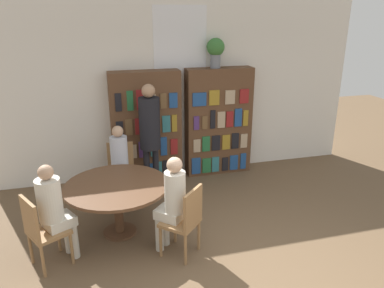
# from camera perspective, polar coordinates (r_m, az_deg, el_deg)

# --- Properties ---
(wall_back) EXTENTS (6.40, 0.07, 3.00)m
(wall_back) POSITION_cam_1_polar(r_m,az_deg,el_deg) (6.55, -1.81, 8.17)
(wall_back) COLOR silver
(wall_back) RESTS_ON ground_plane
(bookshelf_left) EXTENTS (1.17, 0.34, 1.90)m
(bookshelf_left) POSITION_cam_1_polar(r_m,az_deg,el_deg) (6.39, -6.99, 2.53)
(bookshelf_left) COLOR brown
(bookshelf_left) RESTS_ON ground_plane
(bookshelf_right) EXTENTS (1.17, 0.34, 1.90)m
(bookshelf_right) POSITION_cam_1_polar(r_m,az_deg,el_deg) (6.68, 4.03, 3.39)
(bookshelf_right) COLOR brown
(bookshelf_right) RESTS_ON ground_plane
(flower_vase) EXTENTS (0.30, 0.30, 0.49)m
(flower_vase) POSITION_cam_1_polar(r_m,az_deg,el_deg) (6.43, 3.61, 14.12)
(flower_vase) COLOR slate
(flower_vase) RESTS_ON bookshelf_right
(reading_table) EXTENTS (1.34, 1.34, 0.71)m
(reading_table) POSITION_cam_1_polar(r_m,az_deg,el_deg) (4.95, -11.35, -7.12)
(reading_table) COLOR brown
(reading_table) RESTS_ON ground_plane
(chair_near_camera) EXTENTS (0.54, 0.54, 0.90)m
(chair_near_camera) POSITION_cam_1_polar(r_m,az_deg,el_deg) (4.62, -22.00, -11.90)
(chair_near_camera) COLOR olive
(chair_near_camera) RESTS_ON ground_plane
(chair_left_side) EXTENTS (0.45, 0.45, 0.90)m
(chair_left_side) POSITION_cam_1_polar(r_m,az_deg,el_deg) (5.91, -10.79, -3.70)
(chair_left_side) COLOR olive
(chair_left_side) RESTS_ON ground_plane
(chair_far_side) EXTENTS (0.57, 0.57, 0.90)m
(chair_far_side) POSITION_cam_1_polar(r_m,az_deg,el_deg) (4.49, -1.00, -11.28)
(chair_far_side) COLOR olive
(chair_far_side) RESTS_ON ground_plane
(seated_reader_left) EXTENTS (0.30, 0.38, 1.23)m
(seated_reader_left) POSITION_cam_1_polar(r_m,az_deg,el_deg) (5.67, -10.99, -2.61)
(seated_reader_left) COLOR #B2B7C6
(seated_reader_left) RESTS_ON ground_plane
(seated_reader_right) EXTENTS (0.40, 0.40, 1.25)m
(seated_reader_right) POSITION_cam_1_polar(r_m,az_deg,el_deg) (4.47, -3.08, -8.44)
(seated_reader_right) COLOR beige
(seated_reader_right) RESTS_ON ground_plane
(seated_reader_back) EXTENTS (0.41, 0.39, 1.24)m
(seated_reader_back) POSITION_cam_1_polar(r_m,az_deg,el_deg) (4.58, -20.25, -9.04)
(seated_reader_back) COLOR beige
(seated_reader_back) RESTS_ON ground_plane
(librarian_standing) EXTENTS (0.33, 0.60, 1.78)m
(librarian_standing) POSITION_cam_1_polar(r_m,az_deg,el_deg) (5.87, -6.45, 2.58)
(librarian_standing) COLOR black
(librarian_standing) RESTS_ON ground_plane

